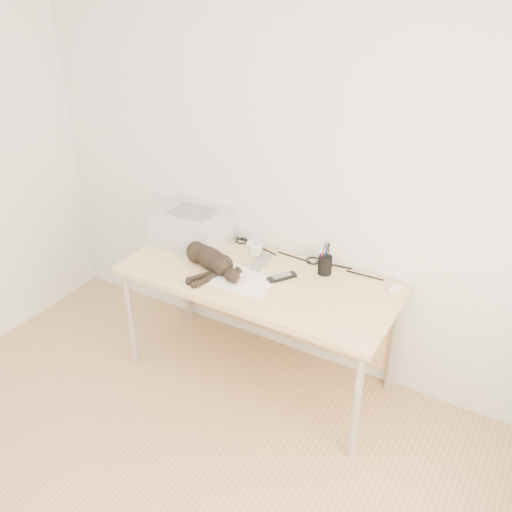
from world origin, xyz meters
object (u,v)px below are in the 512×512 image
Objects in this scene: desk at (265,289)px; printer at (194,226)px; cat at (208,259)px; mug at (255,249)px; pen_cup at (325,265)px; mouse at (395,286)px.

printer is (-0.57, 0.08, 0.23)m from desk.
cat reaches higher than mug.
desk is 0.39m from pen_cup.
mug is at bearing 141.49° from desk.
pen_cup is at bearing -151.10° from mouse.
desk is at bearing 44.03° from cat.
mouse is (0.85, 0.07, -0.03)m from mug.
cat is 5.69× the size of mouse.
printer reaches higher than cat.
pen_cup reaches higher than mouse.
pen_cup is (0.88, 0.05, -0.04)m from printer.
printer is at bearing -176.73° from pen_cup.
printer is 0.81× the size of cat.
printer is at bearing -177.07° from mug.
desk is 0.62m from printer.
desk is at bearing -8.36° from printer.
printer is 0.89m from pen_cup.
mouse is (1.29, 0.09, -0.09)m from printer.
pen_cup is at bearing 23.13° from desk.
pen_cup reaches higher than desk.
desk is 7.74× the size of pen_cup.
cat is 0.30m from mug.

